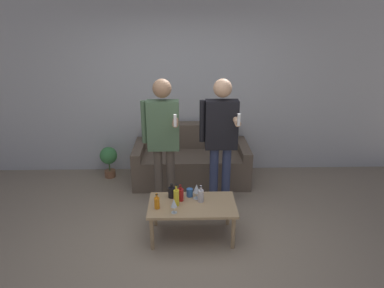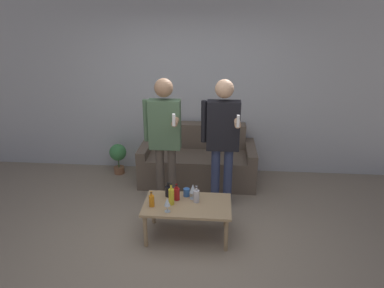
{
  "view_description": "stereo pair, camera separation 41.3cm",
  "coord_description": "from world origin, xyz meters",
  "px_view_note": "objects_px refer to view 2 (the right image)",
  "views": [
    {
      "loc": [
        0.04,
        -3.03,
        2.4
      ],
      "look_at": [
        0.13,
        0.85,
        0.95
      ],
      "focal_mm": 32.0,
      "sensor_mm": 36.0,
      "label": 1
    },
    {
      "loc": [
        0.45,
        -3.01,
        2.4
      ],
      "look_at": [
        0.13,
        0.85,
        0.95
      ],
      "focal_mm": 32.0,
      "sensor_mm": 36.0,
      "label": 2
    }
  ],
  "objects_px": {
    "couch": "(198,161)",
    "person_standing_left": "(165,133)",
    "bottle_orange": "(152,200)",
    "person_standing_right": "(223,135)",
    "coffee_table": "(187,207)"
  },
  "relations": [
    {
      "from": "coffee_table",
      "to": "couch",
      "type": "bearing_deg",
      "value": 89.24
    },
    {
      "from": "coffee_table",
      "to": "bottle_orange",
      "type": "distance_m",
      "value": 0.41
    },
    {
      "from": "bottle_orange",
      "to": "person_standing_right",
      "type": "relative_size",
      "value": 0.1
    },
    {
      "from": "person_standing_right",
      "to": "bottle_orange",
      "type": "bearing_deg",
      "value": -134.51
    },
    {
      "from": "coffee_table",
      "to": "bottle_orange",
      "type": "bearing_deg",
      "value": -167.76
    },
    {
      "from": "coffee_table",
      "to": "bottle_orange",
      "type": "relative_size",
      "value": 5.5
    },
    {
      "from": "person_standing_left",
      "to": "person_standing_right",
      "type": "relative_size",
      "value": 1.0
    },
    {
      "from": "coffee_table",
      "to": "bottle_orange",
      "type": "height_order",
      "value": "bottle_orange"
    },
    {
      "from": "couch",
      "to": "coffee_table",
      "type": "relative_size",
      "value": 1.75
    },
    {
      "from": "couch",
      "to": "person_standing_left",
      "type": "distance_m",
      "value": 1.16
    },
    {
      "from": "coffee_table",
      "to": "person_standing_left",
      "type": "distance_m",
      "value": 0.99
    },
    {
      "from": "person_standing_left",
      "to": "person_standing_right",
      "type": "distance_m",
      "value": 0.72
    },
    {
      "from": "bottle_orange",
      "to": "person_standing_right",
      "type": "xyz_separation_m",
      "value": [
        0.76,
        0.78,
        0.52
      ]
    },
    {
      "from": "bottle_orange",
      "to": "couch",
      "type": "bearing_deg",
      "value": 75.47
    },
    {
      "from": "couch",
      "to": "coffee_table",
      "type": "bearing_deg",
      "value": -90.76
    }
  ]
}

